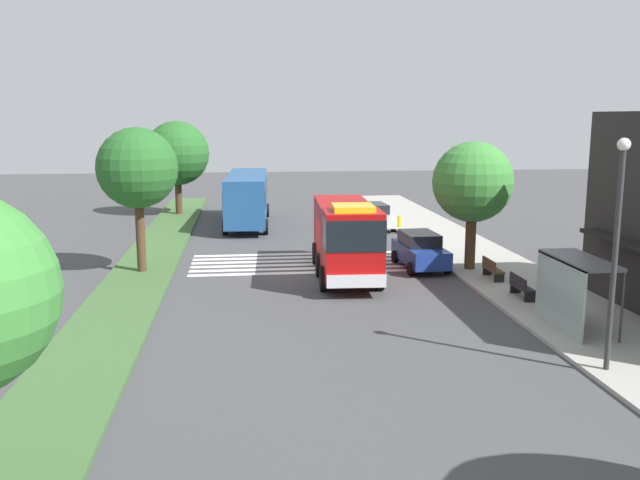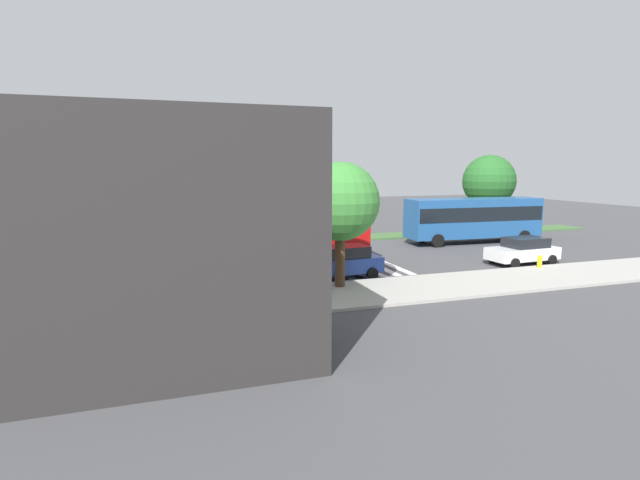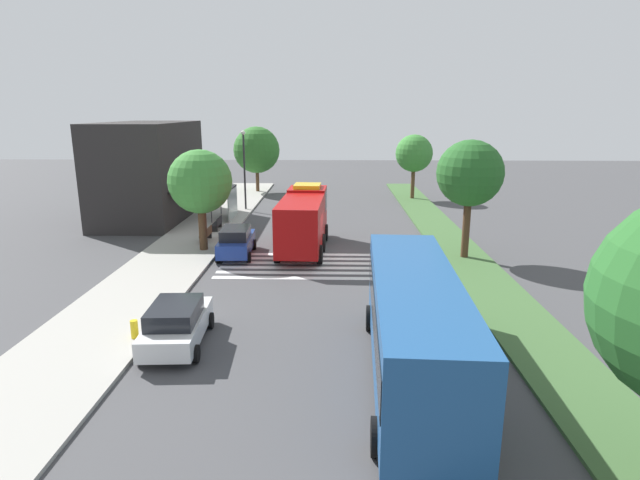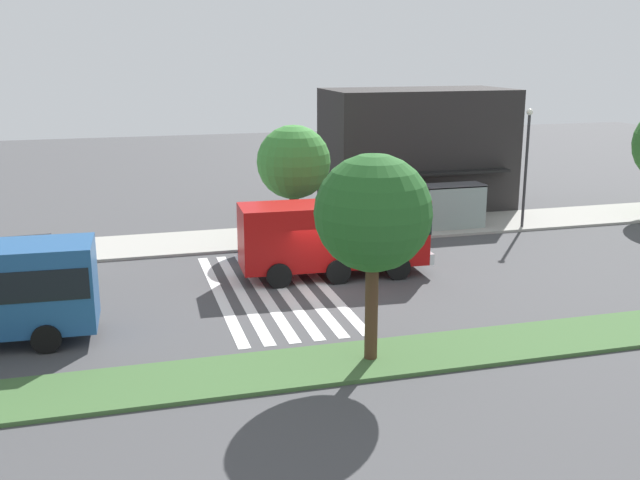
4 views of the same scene
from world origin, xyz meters
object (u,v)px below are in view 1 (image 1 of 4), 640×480
bench_near_shelter (521,287)px  bench_west_of_shelter (492,269)px  parked_car_mid (420,250)px  bus_stop_shelter (569,279)px  median_tree_west (137,169)px  transit_bus (247,195)px  sidewalk_tree_far_west (473,183)px  parked_car_west (374,216)px  fire_truck (346,235)px  median_tree_far_west (177,153)px  fire_hydrant (399,221)px  street_lamp (617,237)px

bench_near_shelter → bench_west_of_shelter: (-3.27, 0.00, 0.00)m
parked_car_mid → bus_stop_shelter: size_ratio=1.26×
median_tree_west → bench_west_of_shelter: bearing=78.1°
bench_near_shelter → bench_west_of_shelter: bearing=180.0°
transit_bus → bench_near_shelter: bearing=-149.7°
bus_stop_shelter → sidewalk_tree_far_west: 9.69m
parked_car_west → bench_near_shelter: size_ratio=2.82×
fire_truck → transit_bus: bearing=-162.1°
bus_stop_shelter → parked_car_west: bearing=-173.6°
parked_car_mid → sidewalk_tree_far_west: (0.97, 2.20, 3.39)m
parked_car_mid → median_tree_west: bearing=-93.7°
fire_truck → sidewalk_tree_far_west: sidewalk_tree_far_west is taller
fire_truck → bench_near_shelter: fire_truck is taller
bench_near_shelter → median_tree_far_west: 30.72m
fire_truck → median_tree_far_west: (-21.24, -9.50, 2.66)m
median_tree_far_west → median_tree_west: (19.30, 0.00, 0.33)m
fire_hydrant → parked_car_mid: bearing=-8.2°
parked_car_mid → bench_near_shelter: parked_car_mid is taller
bench_west_of_shelter → sidewalk_tree_far_west: (-2.12, -0.32, 3.70)m
parked_car_mid → bench_west_of_shelter: bearing=36.9°
median_tree_far_west → parked_car_west: bearing=60.6°
sidewalk_tree_far_west → transit_bus: bearing=-145.5°
parked_car_mid → median_tree_far_west: (-19.58, -13.43, 3.75)m
parked_car_west → sidewalk_tree_far_west: (12.99, 2.20, 3.43)m
bench_near_shelter → street_lamp: bearing=-5.2°
median_tree_west → fire_hydrant: 19.51m
parked_car_west → transit_bus: bearing=-109.0°
parked_car_mid → transit_bus: 16.64m
bench_west_of_shelter → median_tree_west: size_ratio=0.24×
bus_stop_shelter → median_tree_west: 19.40m
median_tree_far_west → fire_hydrant: bearing=62.6°
parked_car_mid → bench_near_shelter: bearing=19.2°
transit_bus → bench_near_shelter: transit_bus is taller
bus_stop_shelter → fire_hydrant: bus_stop_shelter is taller
bench_west_of_shelter → bench_near_shelter: bearing=0.0°
bench_near_shelter → fire_hydrant: 18.12m
sidewalk_tree_far_west → median_tree_west: median_tree_west is taller
median_tree_west → fire_hydrant: median_tree_west is taller
parked_car_west → median_tree_west: (11.74, -13.43, 4.13)m
parked_car_mid → median_tree_far_west: bearing=-148.0°
transit_bus → fire_truck: bearing=-162.0°
bench_west_of_shelter → median_tree_west: (-3.36, -15.96, 4.40)m
sidewalk_tree_far_west → bus_stop_shelter: bearing=1.8°
bench_near_shelter → median_tree_far_west: median_tree_far_west is taller
fire_hydrant → parked_car_west: bearing=-99.1°
bench_west_of_shelter → sidewalk_tree_far_west: size_ratio=0.26×
parked_car_west → street_lamp: 26.51m
parked_car_west → bus_stop_shelter: size_ratio=1.29×
parked_car_west → parked_car_mid: (12.02, 0.00, 0.04)m
bus_stop_shelter → bench_near_shelter: (-4.00, 0.02, -1.30)m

